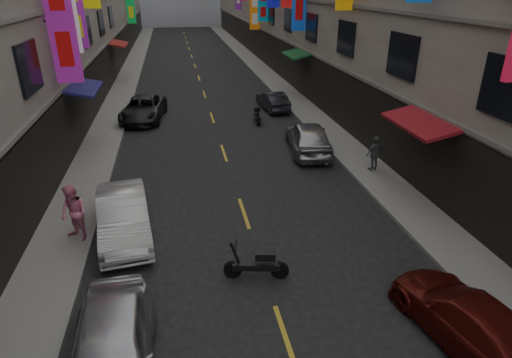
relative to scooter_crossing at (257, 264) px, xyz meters
name	(u,v)px	position (x,y,z in m)	size (l,w,h in m)	color
sidewalk_left	(127,80)	(-5.78, 27.67, -0.38)	(2.00, 90.00, 0.12)	slate
sidewalk_right	(267,75)	(6.22, 27.67, -0.38)	(2.00, 90.00, 0.12)	slate
street_awnings	(191,83)	(-1.04, 11.67, 2.56)	(13.99, 35.20, 0.41)	#165320
lane_markings	(201,85)	(0.22, 24.67, -0.44)	(0.12, 80.20, 0.01)	gold
scooter_crossing	(257,264)	(0.00, 0.00, 0.00)	(1.79, 0.65, 1.14)	black
scooter_far_right	(257,115)	(2.72, 14.17, 0.00)	(0.50, 1.80, 1.14)	black
car_left_near	(111,351)	(-3.52, -2.70, 0.28)	(1.71, 4.24, 1.44)	silver
car_left_mid	(123,216)	(-3.78, 2.94, 0.27)	(1.51, 4.32, 1.42)	silver
car_left_far	(144,109)	(-3.78, 15.99, 0.22)	(2.21, 4.79, 1.33)	black
car_right_near	(469,320)	(4.22, -3.14, 0.17)	(1.70, 4.19, 1.22)	#56130E
car_right_mid	(308,137)	(4.22, 9.07, 0.31)	(1.77, 4.41, 1.50)	#A8A7AC
car_right_far	(273,101)	(4.22, 16.71, 0.14)	(1.24, 3.56, 1.17)	#27282F
pedestrian_lfar	(74,213)	(-5.19, 2.81, 0.59)	(0.88, 0.61, 1.82)	pink
pedestrian_rfar	(375,153)	(6.26, 6.16, 0.44)	(0.89, 0.51, 1.52)	#5A5A5C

